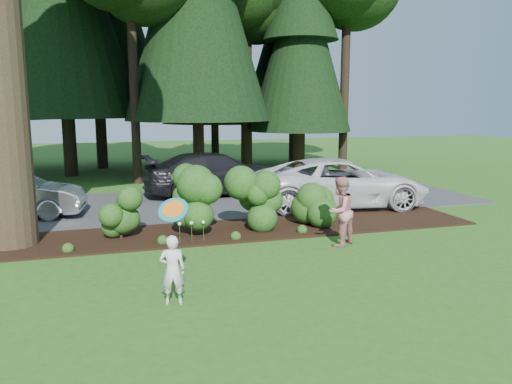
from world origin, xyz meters
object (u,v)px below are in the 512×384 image
(child, at_px, (172,270))
(car_silver_wagon, at_px, (11,195))
(adult, at_px, (340,211))
(car_dark_suv, at_px, (217,174))
(car_white_suv, at_px, (340,183))
(frisbee, at_px, (173,210))

(child, bearing_deg, car_silver_wagon, -55.26)
(adult, bearing_deg, car_dark_suv, -111.71)
(car_white_suv, distance_m, frisbee, 9.20)
(car_dark_suv, relative_size, adult, 3.25)
(child, bearing_deg, car_white_suv, -124.26)
(car_white_suv, bearing_deg, child, 144.67)
(car_white_suv, bearing_deg, car_silver_wagon, 91.23)
(car_dark_suv, height_order, adult, adult)
(adult, bearing_deg, frisbee, -4.98)
(child, xyz_separation_m, adult, (4.44, 2.60, 0.24))
(car_silver_wagon, distance_m, adult, 10.01)
(child, bearing_deg, car_dark_suv, -96.91)
(adult, bearing_deg, child, -1.70)
(frisbee, bearing_deg, child, -103.41)
(car_silver_wagon, xyz_separation_m, frisbee, (3.97, -7.79, 0.87))
(car_silver_wagon, height_order, car_dark_suv, car_dark_suv)
(car_dark_suv, bearing_deg, frisbee, 159.08)
(child, bearing_deg, frisbee, -94.09)
(car_white_suv, bearing_deg, frisbee, 143.46)
(car_silver_wagon, xyz_separation_m, child, (3.88, -8.16, -0.11))
(car_white_suv, xyz_separation_m, child, (-6.55, -6.88, -0.23))
(car_dark_suv, relative_size, frisbee, 8.95)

